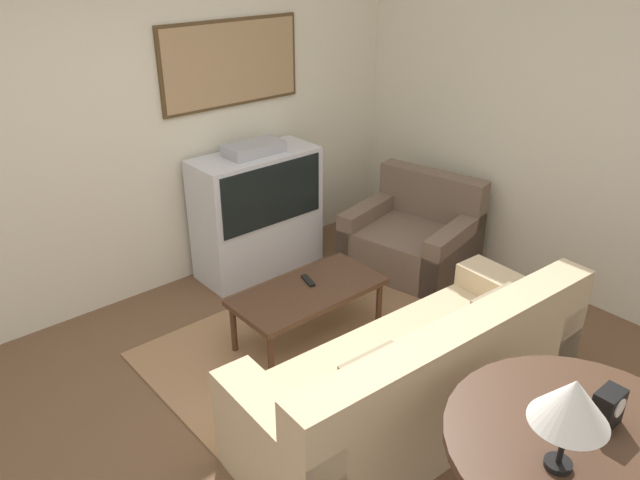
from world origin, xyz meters
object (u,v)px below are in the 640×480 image
Objects in this scene: console_table at (584,454)px; mantel_clock at (608,408)px; armchair at (413,239)px; couch at (417,382)px; coffee_table at (308,294)px; table_lamp at (572,403)px; tv at (257,212)px.

console_table is 0.22m from mantel_clock.
armchair reaches higher than console_table.
couch is 12.96× the size of mantel_clock.
armchair is 2.96m from mantel_clock.
coffee_table is 2.35m from table_lamp.
couch reaches higher than coffee_table.
coffee_table is 0.94× the size of console_table.
armchair is 2.70× the size of table_lamp.
couch is at bearing -59.69° from armchair.
couch reaches higher than console_table.
tv is 3.34m from mantel_clock.
mantel_clock is at bearing -93.88° from coffee_table.
console_table is (-0.22, -1.08, 0.42)m from couch.
tv is 2.26m from couch.
mantel_clock is at bearing -0.16° from table_lamp.
couch is 1.22m from mantel_clock.
tv is 2.71× the size of table_lamp.
tv is at bearing 78.69° from console_table.
couch is at bearing 78.47° from console_table.
coffee_table is at bearing -107.72° from tv.
table_lamp is (-0.52, -2.17, 0.74)m from coffee_table.
tv reaches higher than mantel_clock.
mantel_clock is (0.37, -0.00, -0.24)m from table_lamp.
armchair is at bearing -134.81° from couch.
table_lamp reaches higher than console_table.
tv is at bearing 81.30° from mantel_clock.
coffee_table is at bearing -91.36° from armchair.
console_table is (-1.72, -2.44, 0.47)m from armchair.
table_lamp is at bearing 70.96° from couch.
table_lamp is at bearing -104.85° from tv.
tv is 1.05× the size of coffee_table.
couch is 1.93× the size of armchair.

